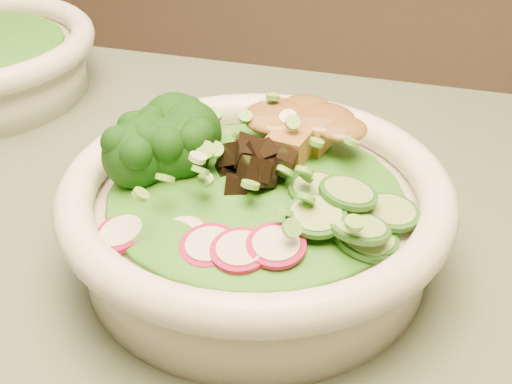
% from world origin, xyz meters
% --- Properties ---
extents(salad_bowl, '(0.26, 0.26, 0.07)m').
position_xyz_m(salad_bowl, '(0.20, 0.08, 0.79)').
color(salad_bowl, white).
rests_on(salad_bowl, dining_table).
extents(lettuce_bed, '(0.19, 0.19, 0.02)m').
position_xyz_m(lettuce_bed, '(0.20, 0.08, 0.81)').
color(lettuce_bed, '#1B5D13').
rests_on(lettuce_bed, salad_bowl).
extents(broccoli_florets, '(0.10, 0.09, 0.04)m').
position_xyz_m(broccoli_florets, '(0.14, 0.09, 0.82)').
color(broccoli_florets, black).
rests_on(broccoli_florets, salad_bowl).
extents(radish_slices, '(0.11, 0.08, 0.02)m').
position_xyz_m(radish_slices, '(0.19, 0.02, 0.81)').
color(radish_slices, maroon).
rests_on(radish_slices, salad_bowl).
extents(cucumber_slices, '(0.09, 0.09, 0.03)m').
position_xyz_m(cucumber_slices, '(0.26, 0.07, 0.82)').
color(cucumber_slices, '#95C36C').
rests_on(cucumber_slices, salad_bowl).
extents(mushroom_heap, '(0.09, 0.09, 0.04)m').
position_xyz_m(mushroom_heap, '(0.20, 0.09, 0.82)').
color(mushroom_heap, black).
rests_on(mushroom_heap, salad_bowl).
extents(tofu_cubes, '(0.10, 0.09, 0.03)m').
position_xyz_m(tofu_cubes, '(0.22, 0.14, 0.82)').
color(tofu_cubes, '#9B5F33').
rests_on(tofu_cubes, salad_bowl).
extents(peanut_sauce, '(0.07, 0.05, 0.02)m').
position_xyz_m(peanut_sauce, '(0.22, 0.14, 0.83)').
color(peanut_sauce, brown).
rests_on(peanut_sauce, tofu_cubes).
extents(scallion_garnish, '(0.18, 0.18, 0.02)m').
position_xyz_m(scallion_garnish, '(0.20, 0.08, 0.83)').
color(scallion_garnish, '#64AF3D').
rests_on(scallion_garnish, salad_bowl).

